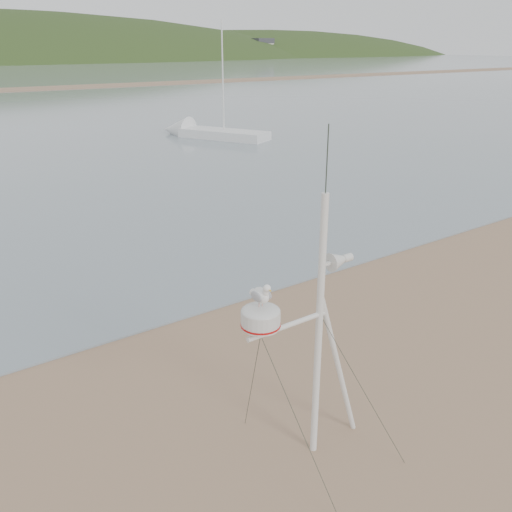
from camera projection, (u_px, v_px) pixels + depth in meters
mast_rig at (316, 387)px, 7.09m from camera, size 1.98×2.11×4.46m
sailboat_white_near at (197, 132)px, 33.12m from camera, size 4.67×7.26×7.15m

